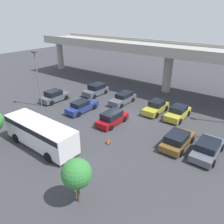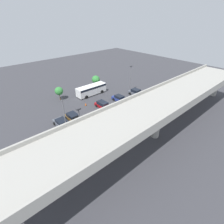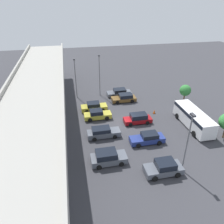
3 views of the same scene
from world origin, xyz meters
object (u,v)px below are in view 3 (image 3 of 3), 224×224
Objects in this scene: parked_car_0 at (164,168)px; parked_car_7 at (124,98)px; parked_car_8 at (119,92)px; lamp_post_by_overpass at (99,72)px; parked_car_5 at (97,115)px; tree_front_right at (185,90)px; parked_car_6 at (94,107)px; parked_car_1 at (108,157)px; parked_car_3 at (103,132)px; traffic_cone at (154,112)px; shuttle_bus at (194,118)px; parked_car_2 at (148,138)px; lamp_post_mid_lot at (75,75)px; lamp_post_near_aisle at (188,139)px; parked_car_4 at (138,119)px.

parked_car_0 reaches higher than parked_car_7.
parked_car_8 is 0.59× the size of lamp_post_by_overpass.
tree_front_right is (2.78, -17.07, 1.72)m from parked_car_5.
lamp_post_by_overpass reaches higher than parked_car_6.
tree_front_right is (13.74, -17.33, 1.65)m from parked_car_1.
parked_car_3 is at bearing 172.84° from lamp_post_by_overpass.
parked_car_8 is (19.27, -5.96, -0.12)m from parked_car_1.
parked_car_1 reaches higher than traffic_cone.
parked_car_1 is at bearing -68.92° from shuttle_bus.
parked_car_6 is 7.83m from lamp_post_by_overpass.
parked_car_5 is 10.08m from parked_car_8.
parked_car_6 is 7.94m from parked_car_8.
parked_car_2 is 0.99× the size of parked_car_8.
parked_car_0 is at bearing -159.92° from lamp_post_mid_lot.
parked_car_3 is 0.62× the size of lamp_post_near_aisle.
tree_front_right is (-6.53, -15.17, -2.38)m from lamp_post_by_overpass.
lamp_post_near_aisle is 14.53m from traffic_cone.
lamp_post_mid_lot is (14.56, 2.84, 3.89)m from parked_car_3.
parked_car_3 is 1.05× the size of parked_car_6.
parked_car_5 is (2.61, 6.21, -0.01)m from parked_car_4.
tree_front_right reaches higher than parked_car_0.
traffic_cone is at bearing -17.80° from parked_car_6.
lamp_post_by_overpass is at bearing -77.04° from parked_car_2.
parked_car_6 is (5.59, 6.39, -0.03)m from parked_car_4.
parked_car_3 is 1.02× the size of parked_car_7.
parked_car_7 is 2.82m from parked_car_8.
parked_car_7 is (10.87, -5.98, -0.01)m from parked_car_3.
parked_car_5 is 16.63m from lamp_post_near_aisle.
traffic_cone is at bearing 123.97° from parked_car_7.
parked_car_5 is 15.28m from shuttle_bus.
parked_car_2 is at bearing -24.79° from parked_car_3.
lamp_post_mid_lot reaches higher than tree_front_right.
lamp_post_by_overpass is (0.99, 3.80, 4.15)m from parked_car_8.
parked_car_6 is 6.51× the size of traffic_cone.
parked_car_5 is 0.96× the size of parked_car_7.
parked_car_5 reaches higher than parked_car_6.
parked_car_1 is 20.18m from parked_car_8.
parked_car_2 reaches higher than parked_car_7.
parked_car_2 is at bearing 89.38° from parked_car_7.
parked_car_4 is 8.58m from shuttle_bus.
parked_car_7 is 11.49m from tree_front_right.
parked_car_4 is 10.94m from parked_car_8.
shuttle_bus is at bearing -35.65° from lamp_post_near_aisle.
lamp_post_near_aisle is (-17.04, -8.23, 3.78)m from parked_car_6.
tree_front_right reaches higher than parked_car_1.
parked_car_2 is 13.56m from parked_car_7.
parked_car_0 is 22.33m from parked_car_8.
lamp_post_by_overpass reaches higher than tree_front_right.
parked_car_0 is at bearing 145.94° from tree_front_right.
parked_car_8 is at bearing 67.57° from parked_car_3.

